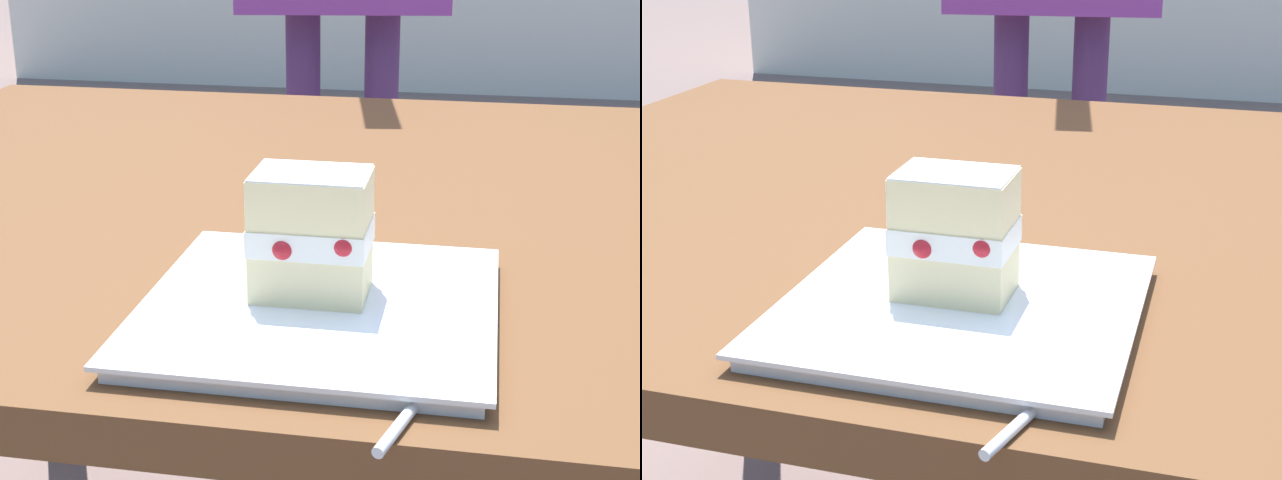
# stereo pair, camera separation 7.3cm
# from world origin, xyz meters

# --- Properties ---
(patio_table) EXTENTS (1.23, 1.03, 0.70)m
(patio_table) POSITION_xyz_m (0.00, 0.00, 0.61)
(patio_table) COLOR brown
(patio_table) RESTS_ON ground
(dessert_plate) EXTENTS (0.28, 0.28, 0.02)m
(dessert_plate) POSITION_xyz_m (0.09, -0.34, 0.71)
(dessert_plate) COLOR white
(dessert_plate) RESTS_ON patio_table
(cake_slice) EXTENTS (0.09, 0.07, 0.10)m
(cake_slice) POSITION_xyz_m (0.09, -0.33, 0.77)
(cake_slice) COLOR beige
(cake_slice) RESTS_ON dessert_plate
(dessert_fork) EXTENTS (0.06, 0.17, 0.01)m
(dessert_fork) POSITION_xyz_m (0.19, -0.44, 0.71)
(dessert_fork) COLOR silver
(dessert_fork) RESTS_ON patio_table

